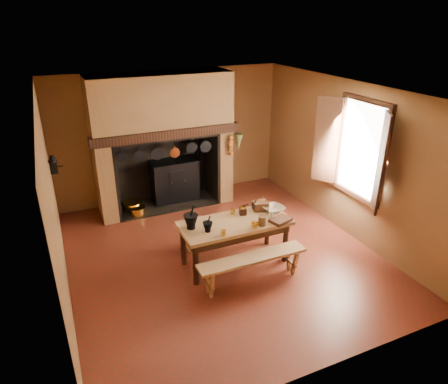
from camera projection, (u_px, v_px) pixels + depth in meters
name	position (u px, v px, depth m)	size (l,w,h in m)	color
floor	(221.00, 254.00, 6.96)	(5.50, 5.50, 0.00)	maroon
ceiling	(220.00, 91.00, 5.82)	(5.50, 5.50, 0.00)	silver
back_wall	(170.00, 136.00, 8.68)	(5.00, 0.02, 2.80)	olive
wall_left	(53.00, 208.00, 5.47)	(0.02, 5.50, 2.80)	olive
wall_right	(346.00, 159.00, 7.31)	(0.02, 5.50, 2.80)	olive
wall_front	(327.00, 273.00, 4.10)	(5.00, 0.02, 2.80)	olive
chimney_breast	(161.00, 123.00, 8.04)	(2.95, 0.96, 2.80)	olive
iron_range	(175.00, 180.00, 8.79)	(1.12, 0.55, 1.60)	black
hearth_pans	(133.00, 208.00, 8.39)	(0.51, 0.62, 0.20)	gold
hanging_pans	(168.00, 152.00, 7.79)	(1.92, 0.29, 0.27)	black
onion_string	(231.00, 145.00, 8.28)	(0.12, 0.10, 0.46)	#B05920
herb_bunch	(238.00, 142.00, 8.33)	(0.20, 0.20, 0.35)	brown
window	(356.00, 150.00, 6.80)	(0.39, 1.75, 1.76)	white
wall_coffee_mill	(53.00, 163.00, 6.74)	(0.23, 0.16, 0.31)	black
work_table	(235.00, 228.00, 6.46)	(1.78, 0.79, 0.77)	tan
bench_front	(252.00, 263.00, 6.06)	(1.73, 0.30, 0.49)	tan
bench_back	(219.00, 228.00, 7.15)	(1.47, 0.26, 0.41)	tan
mortar_large	(191.00, 221.00, 6.17)	(0.23, 0.23, 0.39)	black
mortar_small	(208.00, 226.00, 6.09)	(0.16, 0.16, 0.26)	black
coffee_grinder	(243.00, 211.00, 6.62)	(0.16, 0.14, 0.18)	#321B0F
brass_mug_a	(223.00, 233.00, 6.01)	(0.08, 0.08, 0.09)	gold
brass_mug_b	(232.00, 212.00, 6.65)	(0.08, 0.08, 0.09)	gold
mixing_bowl	(274.00, 209.00, 6.74)	(0.35, 0.35, 0.09)	#B7AB8D
stoneware_crock	(262.00, 221.00, 6.27)	(0.13, 0.13, 0.16)	brown
glass_jar	(271.00, 215.00, 6.50)	(0.08, 0.08, 0.13)	beige
wicker_basket	(260.00, 205.00, 6.78)	(0.28, 0.22, 0.24)	#462915
wooden_tray	(281.00, 220.00, 6.40)	(0.33, 0.24, 0.06)	#321B0F
brass_cup	(255.00, 225.00, 6.20)	(0.12, 0.12, 0.10)	gold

